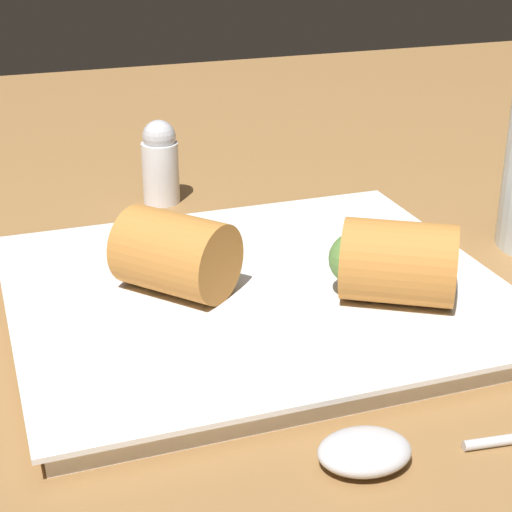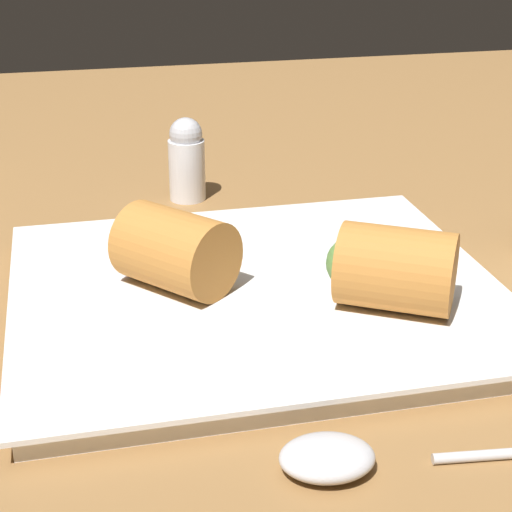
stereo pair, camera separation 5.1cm
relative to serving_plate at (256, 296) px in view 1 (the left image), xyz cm
name	(u,v)px [view 1 (the left image)]	position (x,y,z in cm)	size (l,w,h in cm)	color
table_surface	(211,305)	(-1.99, 2.96, -1.76)	(180.00, 140.00, 2.00)	olive
serving_plate	(256,296)	(0.00, 0.00, 0.00)	(29.15, 25.70, 1.50)	white
roll_front_left	(391,262)	(6.70, -4.34, 3.14)	(7.96, 7.40, 4.79)	#B77533
roll_front_right	(170,252)	(-4.97, 1.15, 3.14)	(7.80, 7.99, 4.79)	#B77533
spoon	(389,449)	(0.65, -16.20, -0.07)	(17.79, 3.91, 1.49)	silver
salt_shaker	(160,162)	(-1.12, 19.87, 2.60)	(2.93, 2.93, 6.75)	silver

